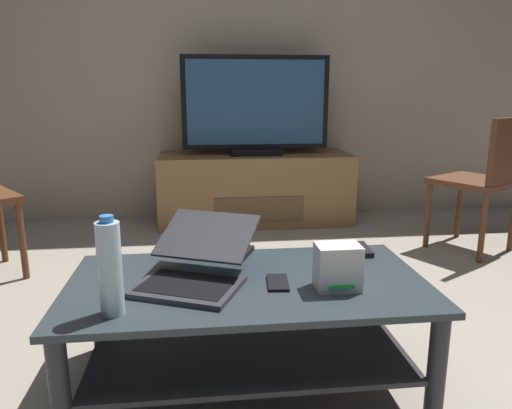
# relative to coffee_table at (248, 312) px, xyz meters

# --- Properties ---
(ground_plane) EXTENTS (7.68, 7.68, 0.00)m
(ground_plane) POSITION_rel_coffee_table_xyz_m (0.15, -0.02, -0.27)
(ground_plane) COLOR #9E9384
(back_wall) EXTENTS (6.40, 0.12, 2.80)m
(back_wall) POSITION_rel_coffee_table_xyz_m (0.15, 2.49, 1.13)
(back_wall) COLOR #B2A38C
(back_wall) RESTS_ON ground
(coffee_table) EXTENTS (1.24, 0.66, 0.40)m
(coffee_table) POSITION_rel_coffee_table_xyz_m (0.00, 0.00, 0.00)
(coffee_table) COLOR #2D383D
(coffee_table) RESTS_ON ground
(media_cabinet) EXTENTS (1.51, 0.51, 0.55)m
(media_cabinet) POSITION_rel_coffee_table_xyz_m (0.28, 2.17, -0.00)
(media_cabinet) COLOR olive
(media_cabinet) RESTS_ON ground
(television) EXTENTS (1.12, 0.20, 0.75)m
(television) POSITION_rel_coffee_table_xyz_m (0.28, 2.15, 0.63)
(television) COLOR black
(television) RESTS_ON media_cabinet
(dining_chair) EXTENTS (0.60, 0.60, 0.88)m
(dining_chair) POSITION_rel_coffee_table_xyz_m (1.65, 1.27, 0.23)
(dining_chair) COLOR #59331E
(dining_chair) RESTS_ON ground
(laptop) EXTENTS (0.48, 0.53, 0.19)m
(laptop) POSITION_rel_coffee_table_xyz_m (-0.18, 0.01, 0.18)
(laptop) COLOR #333338
(laptop) RESTS_ON coffee_table
(router_box) EXTENTS (0.15, 0.11, 0.15)m
(router_box) POSITION_rel_coffee_table_xyz_m (0.29, -0.10, 0.20)
(router_box) COLOR white
(router_box) RESTS_ON coffee_table
(water_bottle_near) EXTENTS (0.07, 0.07, 0.30)m
(water_bottle_near) POSITION_rel_coffee_table_xyz_m (-0.42, -0.21, 0.26)
(water_bottle_near) COLOR silver
(water_bottle_near) RESTS_ON coffee_table
(cell_phone) EXTENTS (0.08, 0.15, 0.01)m
(cell_phone) POSITION_rel_coffee_table_xyz_m (0.10, -0.04, 0.13)
(cell_phone) COLOR black
(cell_phone) RESTS_ON coffee_table
(tv_remote) EXTENTS (0.10, 0.16, 0.02)m
(tv_remote) POSITION_rel_coffee_table_xyz_m (0.01, 0.25, 0.13)
(tv_remote) COLOR black
(tv_remote) RESTS_ON coffee_table
(soundbar_remote) EXTENTS (0.06, 0.16, 0.02)m
(soundbar_remote) POSITION_rel_coffee_table_xyz_m (0.50, 0.25, 0.13)
(soundbar_remote) COLOR black
(soundbar_remote) RESTS_ON coffee_table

